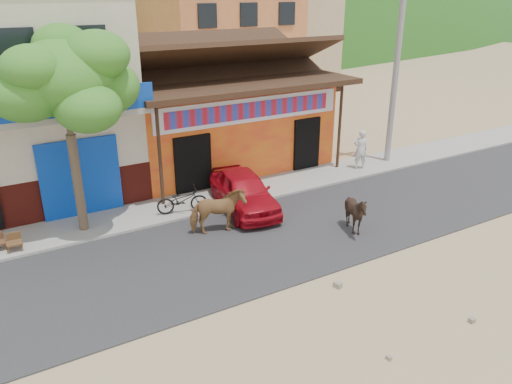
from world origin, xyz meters
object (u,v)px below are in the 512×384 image
red_car (244,191)px  cafe_chair_right (13,236)px  cow_dark (356,213)px  cow_tan (218,212)px  tree (71,134)px  pedestrian (360,149)px  scooter (182,200)px  utility_pole (396,66)px

red_car → cafe_chair_right: (-7.07, 0.60, -0.13)m
cow_dark → cow_tan: bearing=-147.6°
tree → cafe_chair_right: bearing=-168.6°
pedestrian → cafe_chair_right: 13.09m
cow_tan → scooter: (-0.43, 1.77, -0.18)m
scooter → pedestrian: bearing=-72.6°
tree → utility_pole: (12.80, 0.20, 1.00)m
utility_pole → pedestrian: 3.63m
cow_tan → cow_dark: (3.64, -2.07, -0.07)m
utility_pole → cafe_chair_right: utility_pole is taller
scooter → cafe_chair_right: (-5.09, 0.01, 0.01)m
red_car → cafe_chair_right: bearing=-175.9°
utility_pole → red_car: utility_pole is taller
tree → cow_tan: size_ratio=3.62×
pedestrian → cafe_chair_right: (-13.08, -0.43, -0.36)m
utility_pole → cow_dark: utility_pole is taller
scooter → cafe_chair_right: size_ratio=1.87×
tree → red_car: (5.08, -1.00, -2.43)m
cafe_chair_right → cow_tan: bearing=-14.8°
tree → utility_pole: utility_pole is taller
scooter → pedestrian: size_ratio=1.03×
cow_tan → pedestrian: size_ratio=1.03×
tree → cow_tan: (3.53, -2.18, -2.38)m
cow_dark → red_car: (-2.09, 3.25, 0.02)m
utility_pole → cow_tan: bearing=-165.6°
red_car → pedestrian: 6.10m
tree → utility_pole: bearing=0.9°
cow_dark → pedestrian: bearing=109.7°
pedestrian → cow_dark: bearing=68.5°
tree → cafe_chair_right: 3.26m
utility_pole → cow_dark: bearing=-141.6°
red_car → tree: bearing=177.8°
tree → cow_dark: tree is taller
cow_tan → red_car: size_ratio=0.43×
tree → red_car: bearing=-11.1°
cow_dark → scooter: bearing=-161.2°
scooter → pedestrian: (7.99, 0.43, 0.37)m
cow_tan → cow_dark: 4.19m
utility_pole → cow_tan: (-9.27, -2.38, -3.38)m
cow_tan → pedestrian: bearing=-63.1°
cow_tan → cafe_chair_right: size_ratio=1.86×
utility_pole → scooter: (-9.70, -0.61, -3.56)m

